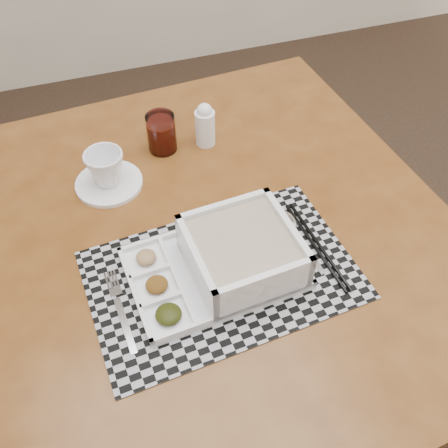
% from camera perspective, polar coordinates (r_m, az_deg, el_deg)
% --- Properties ---
extents(dining_table, '(1.14, 1.14, 0.80)m').
position_cam_1_polar(dining_table, '(1.09, -3.25, -3.97)').
color(dining_table, '#542A0F').
rests_on(dining_table, ground).
extents(placemat, '(0.52, 0.36, 0.00)m').
position_cam_1_polar(placemat, '(0.96, -0.21, -5.83)').
color(placemat, '#9D9CA3').
rests_on(placemat, dining_table).
extents(serving_tray, '(0.33, 0.24, 0.09)m').
position_cam_1_polar(serving_tray, '(0.93, 1.19, -3.87)').
color(serving_tray, white).
rests_on(serving_tray, placemat).
extents(fork, '(0.03, 0.19, 0.00)m').
position_cam_1_polar(fork, '(0.93, -11.70, -9.39)').
color(fork, silver).
rests_on(fork, placemat).
extents(spoon, '(0.04, 0.18, 0.01)m').
position_cam_1_polar(spoon, '(1.04, 7.58, -0.07)').
color(spoon, silver).
rests_on(spoon, placemat).
extents(chopsticks, '(0.03, 0.24, 0.01)m').
position_cam_1_polar(chopsticks, '(1.01, 10.55, -2.40)').
color(chopsticks, black).
rests_on(chopsticks, placemat).
extents(saucer, '(0.15, 0.15, 0.01)m').
position_cam_1_polar(saucer, '(1.15, -12.99, 4.57)').
color(saucer, white).
rests_on(saucer, dining_table).
extents(cup, '(0.10, 0.10, 0.08)m').
position_cam_1_polar(cup, '(1.12, -13.38, 6.23)').
color(cup, white).
rests_on(cup, saucer).
extents(juice_glass, '(0.07, 0.07, 0.09)m').
position_cam_1_polar(juice_glass, '(1.20, -7.15, 10.15)').
color(juice_glass, white).
rests_on(juice_glass, dining_table).
extents(creamer_bottle, '(0.05, 0.05, 0.11)m').
position_cam_1_polar(creamer_bottle, '(1.20, -2.19, 11.26)').
color(creamer_bottle, white).
rests_on(creamer_bottle, dining_table).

